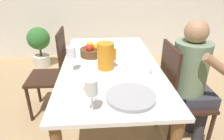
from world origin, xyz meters
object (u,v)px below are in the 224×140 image
chair_person_side (178,94)px  wine_glass_juice (91,89)px  potted_plant (39,44)px  wine_glass_water (71,54)px  red_pitcher (106,56)px  serving_tray (131,97)px  fruit_bowl (92,51)px  person_seated (192,75)px  bread_plate (90,90)px  teacup_near_person (146,72)px  chair_opposite (54,72)px

chair_person_side → wine_glass_juice: 1.01m
chair_person_side → potted_plant: size_ratio=1.38×
chair_person_side → wine_glass_water: 1.02m
red_pitcher → serving_tray: (0.14, -0.48, -0.10)m
chair_person_side → fruit_bowl: (-0.78, 0.38, 0.30)m
chair_person_side → person_seated: (0.09, -0.01, 0.19)m
bread_plate → fruit_bowl: fruit_bowl is taller
chair_person_side → teacup_near_person: bearing=-78.3°
red_pitcher → potted_plant: bearing=120.8°
chair_opposite → person_seated: 1.44m
red_pitcher → wine_glass_water: bearing=-172.1°
person_seated → serving_tray: (-0.61, -0.40, 0.07)m
red_pitcher → wine_glass_juice: bearing=-99.8°
teacup_near_person → fruit_bowl: fruit_bowl is taller
wine_glass_juice → teacup_near_person: (0.42, 0.46, -0.13)m
chair_opposite → teacup_near_person: 1.12m
teacup_near_person → serving_tray: 0.38m
teacup_near_person → fruit_bowl: bearing=134.1°
wine_glass_water → teacup_near_person: bearing=-10.3°
bread_plate → fruit_bowl: 0.70m
person_seated → wine_glass_juice: bearing=-58.5°
wine_glass_water → bread_plate: bearing=-66.8°
chair_person_side → chair_opposite: (-1.22, 0.56, 0.00)m
wine_glass_juice → potted_plant: 2.63m
fruit_bowl → wine_glass_juice: bearing=-88.8°
person_seated → potted_plant: (-1.81, 1.87, -0.28)m
chair_opposite → serving_tray: chair_opposite is taller
chair_person_side → wine_glass_water: (-0.93, 0.04, 0.41)m
bread_plate → chair_person_side: bearing=21.9°
red_pitcher → chair_person_side: bearing=-6.7°
chair_person_side → bread_plate: (-0.78, -0.31, 0.27)m
person_seated → teacup_near_person: person_seated is taller
wine_glass_juice → potted_plant: bearing=111.8°
chair_opposite → bread_plate: chair_opposite is taller
chair_person_side → chair_opposite: size_ratio=1.00×
wine_glass_juice → serving_tray: size_ratio=0.65×
chair_person_side → fruit_bowl: size_ratio=4.23×
wine_glass_juice → bread_plate: wine_glass_juice is taller
chair_opposite → bread_plate: (0.44, -0.87, 0.27)m
wine_glass_water → fruit_bowl: (0.16, 0.34, -0.11)m
chair_opposite → wine_glass_water: (0.29, -0.52, 0.41)m
fruit_bowl → chair_person_side: bearing=-26.1°
wine_glass_water → bread_plate: (0.15, -0.35, -0.14)m
chair_opposite → wine_glass_water: size_ratio=4.61×
wine_glass_water → serving_tray: size_ratio=0.64×
wine_glass_water → wine_glass_juice: 0.59m
wine_glass_juice → fruit_bowl: 0.92m
wine_glass_juice → chair_opposite: bearing=113.1°
teacup_near_person → potted_plant: (-1.38, 1.94, -0.36)m
person_seated → bread_plate: size_ratio=6.31×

